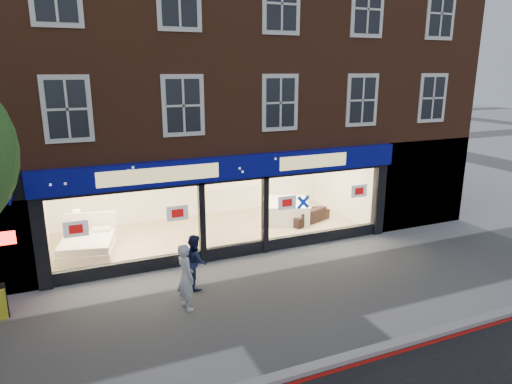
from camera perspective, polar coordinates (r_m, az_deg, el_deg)
ground at (r=12.17m, az=2.56°, el=-13.25°), size 120.00×120.00×0.00m
kerb_line at (r=9.90m, az=10.92°, el=-20.84°), size 60.00×0.10×0.01m
kerb_stone at (r=10.00m, az=10.26°, el=-20.01°), size 60.00×0.25×0.12m
showroom_floor at (r=16.62m, az=-5.34°, el=-5.15°), size 11.00×4.50×0.10m
building at (r=17.24m, az=-7.78°, el=17.90°), size 19.00×8.26×10.30m
display_bed at (r=15.49m, az=-20.23°, el=-6.16°), size 2.01×2.28×1.11m
bedside_table at (r=16.69m, az=-21.27°, el=-4.88°), size 0.54×0.54×0.55m
mattress_stack at (r=17.79m, az=3.96°, el=-2.30°), size 2.12×2.34×0.75m
sofa at (r=17.66m, az=6.47°, el=-2.86°), size 2.00×1.35×0.54m
pedestrian_grey at (r=11.52m, az=-8.78°, el=-10.42°), size 0.51×0.68×1.70m
pedestrian_blue at (r=12.58m, az=-7.66°, el=-8.58°), size 0.57×0.73×1.50m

